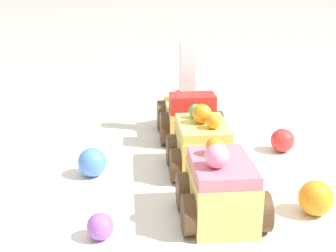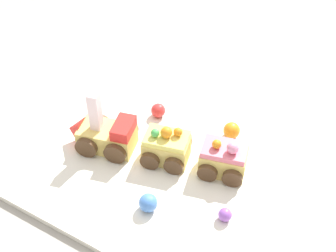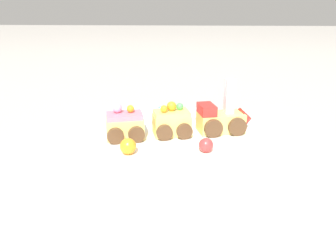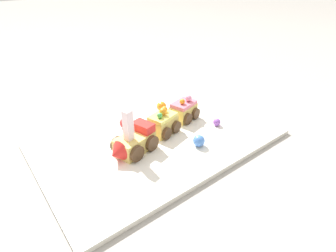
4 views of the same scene
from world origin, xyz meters
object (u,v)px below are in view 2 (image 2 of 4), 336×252
at_px(gumball_purple, 225,215).
at_px(gumball_red, 158,110).
at_px(cake_car_lemon, 167,147).
at_px(cake_train_locomotive, 103,134).
at_px(gumball_orange, 232,130).
at_px(gumball_blue, 148,203).
at_px(cake_car_strawberry, 224,159).

bearing_deg(gumball_purple, gumball_red, -35.82).
xyz_separation_m(cake_car_lemon, gumball_red, (0.07, -0.09, -0.01)).
relative_size(cake_train_locomotive, cake_car_lemon, 1.45).
relative_size(cake_car_lemon, gumball_purple, 4.15).
xyz_separation_m(cake_train_locomotive, gumball_orange, (-0.19, -0.13, -0.01)).
height_order(cake_car_lemon, gumball_red, cake_car_lemon).
distance_m(gumball_orange, gumball_red, 0.14).
distance_m(cake_car_lemon, gumball_purple, 0.16).
bearing_deg(cake_train_locomotive, gumball_red, -125.24).
distance_m(gumball_orange, gumball_blue, 0.22).
bearing_deg(cake_car_lemon, cake_car_strawberry, 179.83).
bearing_deg(gumball_blue, gumball_purple, -159.12).
xyz_separation_m(cake_train_locomotive, gumball_purple, (-0.25, 0.04, -0.02)).
relative_size(cake_train_locomotive, gumball_red, 4.73).
height_order(cake_train_locomotive, gumball_red, cake_train_locomotive).
height_order(cake_car_lemon, gumball_purple, cake_car_lemon).
distance_m(cake_car_strawberry, gumball_purple, 0.10).
relative_size(cake_train_locomotive, gumball_blue, 4.36).
bearing_deg(gumball_purple, cake_car_lemon, -24.94).
distance_m(gumball_purple, gumball_blue, 0.12).
relative_size(cake_train_locomotive, gumball_orange, 4.26).
bearing_deg(cake_car_strawberry, gumball_purple, 102.72).
distance_m(cake_train_locomotive, cake_car_lemon, 0.12).
bearing_deg(cake_train_locomotive, gumball_orange, -158.92).
xyz_separation_m(cake_car_strawberry, gumball_orange, (0.02, -0.08, -0.01)).
xyz_separation_m(cake_train_locomotive, cake_car_strawberry, (-0.21, -0.05, -0.00)).
bearing_deg(gumball_purple, gumball_orange, -68.45).
relative_size(gumball_orange, gumball_red, 1.11).
distance_m(cake_train_locomotive, gumball_red, 0.12).
relative_size(cake_train_locomotive, cake_car_strawberry, 1.45).
height_order(cake_train_locomotive, cake_car_lemon, cake_train_locomotive).
relative_size(gumball_red, gumball_blue, 0.92).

